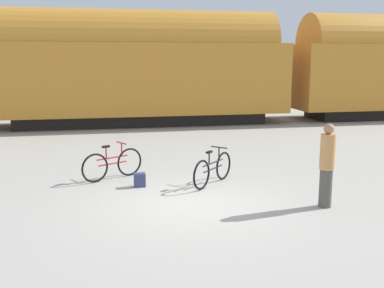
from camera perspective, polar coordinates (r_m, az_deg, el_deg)
ground_plane at (r=9.89m, az=-0.15°, el=-7.54°), size 80.00×80.00×0.00m
freight_train at (r=21.35m, az=-6.44°, el=9.83°), size 42.67×3.19×5.29m
rail_near at (r=20.87m, az=-6.11°, el=2.27°), size 54.67×0.07×0.01m
rail_far at (r=22.28m, az=-6.44°, el=2.82°), size 54.67×0.07×0.01m
bicycle_maroon at (r=11.90m, az=-10.03°, el=-2.53°), size 1.58×0.93×0.94m
bicycle_black at (r=11.24m, az=2.68°, el=-3.22°), size 1.30×1.36×0.91m
person_in_tan at (r=9.85m, az=16.75°, el=-2.58°), size 0.32×0.32×1.80m
backpack at (r=11.15m, az=-6.66°, el=-4.55°), size 0.28×0.20×0.34m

